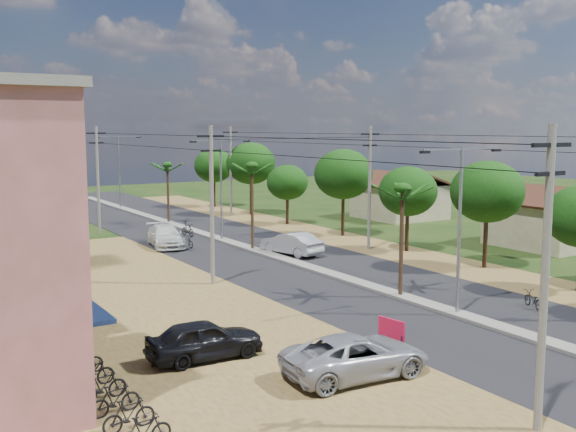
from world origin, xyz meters
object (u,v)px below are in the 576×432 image
Objects in this scene: car_silver_mid at (291,244)px; roadside_sign at (391,332)px; car_white_far at (165,237)px; moto_rider_east at (533,300)px; car_parked_silver at (356,357)px; parked_scooter_row at (97,380)px; car_parked_dark at (205,340)px.

roadside_sign is (-7.00, -18.82, -0.24)m from car_silver_mid.
car_white_far is 3.34× the size of moto_rider_east.
car_white_far reaches higher than car_parked_silver.
car_white_far is at bearing 63.71° from parked_scooter_row.
car_parked_dark is (-3.82, 4.54, 0.01)m from car_parked_silver.
parked_scooter_row is at bearing 107.07° from car_parked_dark.
car_white_far is at bearing -3.49° from car_parked_silver.
roadside_sign is 0.14× the size of parked_scooter_row.
car_white_far is 4.01× the size of roadside_sign.
car_silver_mid is at bearing 60.25° from roadside_sign.
moto_rider_east is 21.37m from parked_scooter_row.
car_parked_dark is 16.96m from moto_rider_east.
car_silver_mid reaches higher than car_parked_silver.
parked_scooter_row is (-8.33, 3.34, -0.26)m from car_parked_silver.
car_white_far is 0.99× the size of car_parked_silver.
car_silver_mid is 3.60× the size of roadside_sign.
car_white_far is 25.32m from car_parked_dark.
roadside_sign is 11.80m from parked_scooter_row.
car_white_far reaches higher than roadside_sign.
car_parked_silver is at bearing -158.37° from roadside_sign.
moto_rider_east is at bearing -5.60° from roadside_sign.
parked_scooter_row reaches higher than moto_rider_east.
car_parked_dark is 4.67m from parked_scooter_row.
car_parked_silver reaches higher than parked_scooter_row.
car_white_far reaches higher than parked_scooter_row.
car_white_far is 26.55m from roadside_sign.
car_parked_silver is 3.97m from roadside_sign.
car_silver_mid is at bearing -21.74° from car_parked_silver.
car_parked_silver is (-10.40, -20.86, -0.04)m from car_silver_mid.
car_white_far is 27.39m from moto_rider_east.
car_silver_mid is 0.50× the size of parked_scooter_row.
parked_scooter_row is (-21.36, 0.67, 0.08)m from moto_rider_east.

